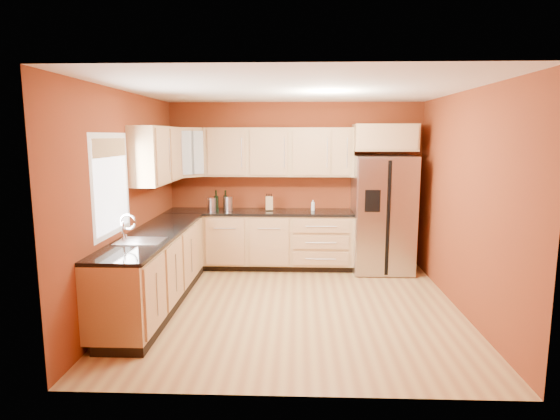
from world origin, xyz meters
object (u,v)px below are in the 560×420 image
at_px(knife_block, 269,203).
at_px(soap_dispenser, 313,205).
at_px(refrigerator, 383,214).
at_px(canister_left, 228,204).
at_px(wine_bottle_a, 216,201).

relative_size(knife_block, soap_dispenser, 1.30).
relative_size(refrigerator, canister_left, 8.29).
bearing_deg(canister_left, wine_bottle_a, -171.43).
distance_m(refrigerator, wine_bottle_a, 2.58).
relative_size(refrigerator, wine_bottle_a, 5.51).
height_order(knife_block, soap_dispenser, knife_block).
height_order(wine_bottle_a, soap_dispenser, wine_bottle_a).
height_order(canister_left, wine_bottle_a, wine_bottle_a).
bearing_deg(knife_block, wine_bottle_a, 179.10).
bearing_deg(canister_left, knife_block, 4.44).
height_order(canister_left, soap_dispenser, canister_left).
bearing_deg(knife_block, canister_left, 178.17).
distance_m(refrigerator, canister_left, 2.39).
xyz_separation_m(canister_left, soap_dispenser, (1.32, 0.04, -0.02)).
distance_m(canister_left, knife_block, 0.64).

